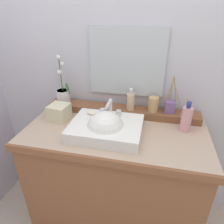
{
  "coord_description": "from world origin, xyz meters",
  "views": [
    {
      "loc": [
        0.22,
        -1.09,
        1.59
      ],
      "look_at": [
        -0.02,
        -0.02,
        1.01
      ],
      "focal_mm": 32.69,
      "sensor_mm": 36.0,
      "label": 1
    }
  ],
  "objects_px": {
    "sink_basin": "(106,129)",
    "potted_plant": "(63,93)",
    "tissue_box": "(59,112)",
    "soap_dispenser": "(131,101)",
    "tumbler_cup": "(153,104)",
    "lotion_bottle": "(186,119)",
    "soap_bar": "(92,113)",
    "reed_diffuser": "(170,106)"
  },
  "relations": [
    {
      "from": "sink_basin",
      "to": "potted_plant",
      "type": "distance_m",
      "value": 0.49
    },
    {
      "from": "tissue_box",
      "to": "reed_diffuser",
      "type": "bearing_deg",
      "value": 13.22
    },
    {
      "from": "lotion_bottle",
      "to": "tissue_box",
      "type": "xyz_separation_m",
      "value": [
        -0.84,
        -0.03,
        -0.03
      ]
    },
    {
      "from": "sink_basin",
      "to": "soap_dispenser",
      "type": "bearing_deg",
      "value": 67.59
    },
    {
      "from": "sink_basin",
      "to": "tissue_box",
      "type": "distance_m",
      "value": 0.38
    },
    {
      "from": "soap_bar",
      "to": "tumbler_cup",
      "type": "bearing_deg",
      "value": 23.79
    },
    {
      "from": "soap_dispenser",
      "to": "tumbler_cup",
      "type": "bearing_deg",
      "value": 0.15
    },
    {
      "from": "potted_plant",
      "to": "lotion_bottle",
      "type": "relative_size",
      "value": 1.8
    },
    {
      "from": "sink_basin",
      "to": "tissue_box",
      "type": "relative_size",
      "value": 3.36
    },
    {
      "from": "reed_diffuser",
      "to": "sink_basin",
      "type": "bearing_deg",
      "value": -142.77
    },
    {
      "from": "reed_diffuser",
      "to": "lotion_bottle",
      "type": "xyz_separation_m",
      "value": [
        0.1,
        -0.14,
        -0.01
      ]
    },
    {
      "from": "sink_basin",
      "to": "tissue_box",
      "type": "bearing_deg",
      "value": 162.41
    },
    {
      "from": "potted_plant",
      "to": "lotion_bottle",
      "type": "xyz_separation_m",
      "value": [
        0.88,
        -0.12,
        -0.04
      ]
    },
    {
      "from": "potted_plant",
      "to": "sink_basin",
      "type": "bearing_deg",
      "value": -34.19
    },
    {
      "from": "potted_plant",
      "to": "tissue_box",
      "type": "distance_m",
      "value": 0.18
    },
    {
      "from": "soap_dispenser",
      "to": "soap_bar",
      "type": "bearing_deg",
      "value": -143.57
    },
    {
      "from": "sink_basin",
      "to": "lotion_bottle",
      "type": "height_order",
      "value": "lotion_bottle"
    },
    {
      "from": "reed_diffuser",
      "to": "soap_dispenser",
      "type": "bearing_deg",
      "value": -175.99
    },
    {
      "from": "sink_basin",
      "to": "tumbler_cup",
      "type": "distance_m",
      "value": 0.39
    },
    {
      "from": "potted_plant",
      "to": "reed_diffuser",
      "type": "distance_m",
      "value": 0.78
    },
    {
      "from": "soap_bar",
      "to": "tissue_box",
      "type": "height_order",
      "value": "tissue_box"
    },
    {
      "from": "soap_bar",
      "to": "lotion_bottle",
      "type": "bearing_deg",
      "value": 4.38
    },
    {
      "from": "soap_dispenser",
      "to": "tissue_box",
      "type": "bearing_deg",
      "value": -161.82
    },
    {
      "from": "tissue_box",
      "to": "lotion_bottle",
      "type": "bearing_deg",
      "value": 2.11
    },
    {
      "from": "soap_dispenser",
      "to": "reed_diffuser",
      "type": "distance_m",
      "value": 0.27
    },
    {
      "from": "sink_basin",
      "to": "potted_plant",
      "type": "xyz_separation_m",
      "value": [
        -0.4,
        0.27,
        0.09
      ]
    },
    {
      "from": "tissue_box",
      "to": "potted_plant",
      "type": "bearing_deg",
      "value": 102.24
    },
    {
      "from": "soap_dispenser",
      "to": "reed_diffuser",
      "type": "xyz_separation_m",
      "value": [
        0.27,
        0.02,
        -0.02
      ]
    },
    {
      "from": "tumbler_cup",
      "to": "lotion_bottle",
      "type": "bearing_deg",
      "value": -31.0
    },
    {
      "from": "soap_bar",
      "to": "potted_plant",
      "type": "distance_m",
      "value": 0.33
    },
    {
      "from": "tumbler_cup",
      "to": "lotion_bottle",
      "type": "distance_m",
      "value": 0.25
    },
    {
      "from": "tumbler_cup",
      "to": "reed_diffuser",
      "type": "height_order",
      "value": "reed_diffuser"
    },
    {
      "from": "reed_diffuser",
      "to": "tissue_box",
      "type": "height_order",
      "value": "reed_diffuser"
    },
    {
      "from": "potted_plant",
      "to": "reed_diffuser",
      "type": "height_order",
      "value": "potted_plant"
    },
    {
      "from": "soap_bar",
      "to": "tissue_box",
      "type": "bearing_deg",
      "value": 176.54
    },
    {
      "from": "soap_bar",
      "to": "potted_plant",
      "type": "relative_size",
      "value": 0.19
    },
    {
      "from": "soap_bar",
      "to": "tumbler_cup",
      "type": "distance_m",
      "value": 0.43
    },
    {
      "from": "sink_basin",
      "to": "soap_bar",
      "type": "xyz_separation_m",
      "value": [
        -0.12,
        0.1,
        0.05
      ]
    },
    {
      "from": "tumbler_cup",
      "to": "tissue_box",
      "type": "distance_m",
      "value": 0.66
    },
    {
      "from": "potted_plant",
      "to": "tissue_box",
      "type": "xyz_separation_m",
      "value": [
        0.03,
        -0.16,
        -0.08
      ]
    },
    {
      "from": "potted_plant",
      "to": "soap_dispenser",
      "type": "relative_size",
      "value": 2.34
    },
    {
      "from": "soap_dispenser",
      "to": "reed_diffuser",
      "type": "relative_size",
      "value": 0.6
    }
  ]
}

